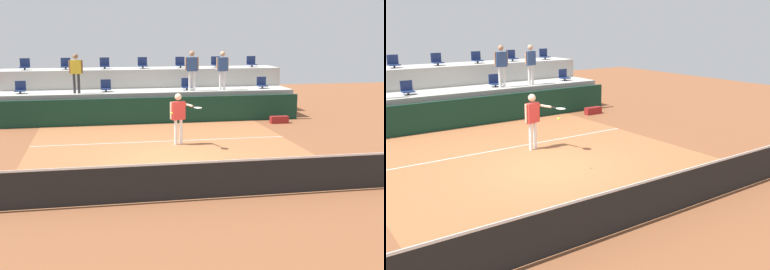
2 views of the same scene
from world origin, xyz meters
TOP-DOWN VIEW (x-y plane):
  - ground_plane at (0.00, 0.00)m, footprint 40.00×40.00m
  - court_inner_paint at (0.00, 1.00)m, footprint 9.00×10.00m
  - court_service_line at (0.00, 2.40)m, footprint 9.00×0.06m
  - tennis_net at (0.00, -4.00)m, footprint 10.48×0.08m
  - sponsor_backboard at (0.00, 6.00)m, footprint 13.00×0.16m
  - seating_tier_lower at (0.00, 7.30)m, footprint 13.00×1.80m
  - seating_tier_upper at (0.00, 9.10)m, footprint 13.00×1.80m
  - stadium_chair_lower_left at (-1.78, 7.23)m, footprint 0.44×0.40m
  - stadium_chair_lower_right at (1.78, 7.23)m, footprint 0.44×0.40m
  - stadium_chair_lower_far_right at (5.29, 7.23)m, footprint 0.44×0.40m
  - stadium_chair_upper_mid_left at (-1.76, 9.03)m, footprint 0.44×0.40m
  - stadium_chair_upper_center at (-0.00, 9.03)m, footprint 0.44×0.40m
  - stadium_chair_upper_mid_right at (1.80, 9.03)m, footprint 0.44×0.40m
  - stadium_chair_upper_right at (3.54, 9.03)m, footprint 0.44×0.40m
  - stadium_chair_upper_far_right at (5.33, 9.03)m, footprint 0.44×0.40m
  - tennis_player at (0.54, 1.82)m, footprint 0.99×1.16m
  - spectator_in_grey at (1.95, 6.85)m, footprint 0.61×0.24m
  - spectator_leaning_on_rail at (3.32, 6.85)m, footprint 0.60×0.27m
  - tennis_ball at (-0.07, -0.54)m, footprint 0.07×0.07m
  - equipment_bag at (5.37, 5.07)m, footprint 0.76×0.28m

SIDE VIEW (x-z plane):
  - ground_plane at x=0.00m, z-range 0.00..0.00m
  - court_inner_paint at x=0.00m, z-range 0.00..0.01m
  - court_service_line at x=0.00m, z-range 0.01..0.01m
  - equipment_bag at x=5.37m, z-range 0.00..0.30m
  - tennis_net at x=0.00m, z-range -0.04..1.03m
  - sponsor_backboard at x=0.00m, z-range 0.00..1.10m
  - seating_tier_lower at x=0.00m, z-range 0.00..1.25m
  - seating_tier_upper at x=0.00m, z-range 0.00..2.10m
  - tennis_player at x=0.54m, z-range 0.21..1.97m
  - stadium_chair_lower_left at x=-1.78m, z-range 1.20..1.72m
  - stadium_chair_lower_right at x=1.78m, z-range 1.20..1.72m
  - stadium_chair_lower_far_right at x=5.29m, z-range 1.20..1.72m
  - tennis_ball at x=-0.07m, z-range 1.45..1.52m
  - spectator_leaning_on_rail at x=3.32m, z-range 1.43..3.14m
  - spectator_in_grey at x=1.95m, z-range 1.43..3.17m
  - stadium_chair_upper_mid_left at x=-1.76m, z-range 2.05..2.57m
  - stadium_chair_upper_center at x=0.00m, z-range 2.05..2.57m
  - stadium_chair_upper_mid_right at x=1.80m, z-range 2.05..2.57m
  - stadium_chair_upper_right at x=3.54m, z-range 2.05..2.57m
  - stadium_chair_upper_far_right at x=5.33m, z-range 2.05..2.57m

